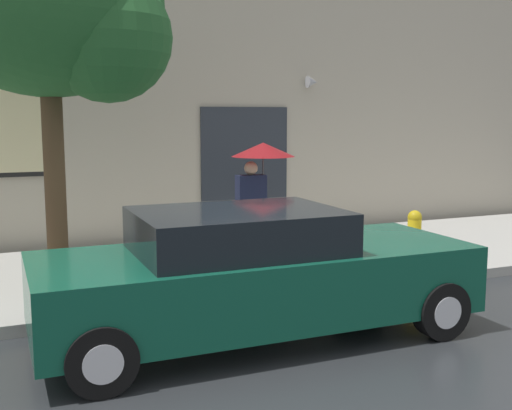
% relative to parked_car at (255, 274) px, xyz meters
% --- Properties ---
extents(ground_plane, '(60.00, 60.00, 0.00)m').
position_rel_parked_car_xyz_m(ground_plane, '(-0.37, -0.01, -0.71)').
color(ground_plane, '#282B2D').
extents(sidewalk, '(20.00, 4.00, 0.15)m').
position_rel_parked_car_xyz_m(sidewalk, '(-0.37, 2.99, -0.64)').
color(sidewalk, '#A3A099').
rests_on(sidewalk, ground).
extents(building_facade, '(20.00, 0.67, 7.00)m').
position_rel_parked_car_xyz_m(building_facade, '(-0.39, 5.49, 2.77)').
color(building_facade, '#B2A893').
rests_on(building_facade, ground).
extents(parked_car, '(4.74, 1.86, 1.43)m').
position_rel_parked_car_xyz_m(parked_car, '(0.00, 0.00, 0.00)').
color(parked_car, '#0F4C38').
rests_on(parked_car, ground).
extents(fire_hydrant, '(0.30, 0.44, 0.77)m').
position_rel_parked_car_xyz_m(fire_hydrant, '(3.66, 2.07, -0.19)').
color(fire_hydrant, yellow).
rests_on(fire_hydrant, sidewalk).
extents(pedestrian_with_umbrella, '(1.01, 1.01, 1.86)m').
position_rel_parked_car_xyz_m(pedestrian_with_umbrella, '(1.32, 2.97, 0.93)').
color(pedestrian_with_umbrella, black).
rests_on(pedestrian_with_umbrella, sidewalk).
extents(street_tree, '(2.91, 2.48, 4.68)m').
position_rel_parked_car_xyz_m(street_tree, '(-1.70, 2.15, 2.93)').
color(street_tree, '#4C3823').
rests_on(street_tree, sidewalk).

